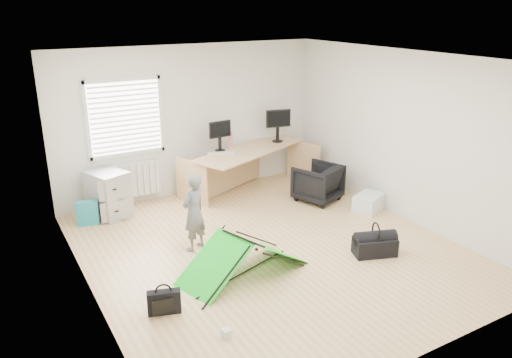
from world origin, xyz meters
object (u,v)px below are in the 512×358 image
filing_cabinet (108,194)px  kite (243,256)px  storage_crate (369,203)px  laptop_bag (164,302)px  monitor_left (220,140)px  duffel_bag (375,246)px  office_chair (318,183)px  person (194,212)px  monitor_right (278,130)px  thermos (230,139)px  desk (251,170)px

filing_cabinet → kite: filing_cabinet is taller
storage_crate → laptop_bag: 4.21m
kite → storage_crate: kite is taller
monitor_left → duffel_bag: bearing=-79.8°
office_chair → filing_cabinet: bearing=-39.6°
monitor_left → person: 2.27m
filing_cabinet → monitor_right: (3.31, 0.00, 0.67)m
thermos → person: person is taller
desk → duffel_bag: size_ratio=4.13×
person → duffel_bag: 2.60m
desk → monitor_right: size_ratio=5.02×
office_chair → laptop_bag: (-3.61, -1.92, -0.19)m
office_chair → desk: bearing=-71.6°
office_chair → kite: office_chair is taller
desk → person: (-1.86, -1.63, 0.16)m
kite → laptop_bag: bearing=176.7°
office_chair → storage_crate: bearing=98.2°
thermos → office_chair: 1.81m
office_chair → person: person is taller
filing_cabinet → kite: bearing=-91.9°
monitor_left → monitor_right: bearing=-2.9°
monitor_left → office_chair: size_ratio=0.58×
filing_cabinet → kite: size_ratio=0.47×
office_chair → storage_crate: office_chair is taller
monitor_right → person: bearing=-131.8°
filing_cabinet → person: 1.98m
filing_cabinet → laptop_bag: bearing=-115.3°
monitor_right → person: (-2.56, -1.82, -0.49)m
kite → duffel_bag: (1.86, -0.46, -0.13)m
filing_cabinet → thermos: bearing=-18.4°
filing_cabinet → office_chair: filing_cabinet is taller
person → storage_crate: (3.12, -0.21, -0.42)m
desk → monitor_right: 0.97m
thermos → kite: (-1.35, -2.94, -0.71)m
office_chair → duffel_bag: bearing=54.9°
laptop_bag → office_chair: bearing=46.3°
person → laptop_bag: (-0.95, -1.29, -0.43)m
thermos → storage_crate: (1.51, -2.17, -0.82)m
desk → storage_crate: (1.26, -1.84, -0.27)m
filing_cabinet → duffel_bag: filing_cabinet is taller
monitor_left → duffel_bag: (0.81, -3.24, -0.90)m
filing_cabinet → monitor_right: bearing=-21.8°
thermos → storage_crate: bearing=-55.1°
duffel_bag → office_chair: bearing=95.1°
desk → laptop_bag: bearing=-156.2°
desk → monitor_right: (0.70, 0.19, 0.64)m
filing_cabinet → office_chair: bearing=-41.0°
kite → laptop_bag: (-1.20, -0.31, -0.12)m
office_chair → laptop_bag: 4.09m
laptop_bag → thermos: bearing=70.1°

